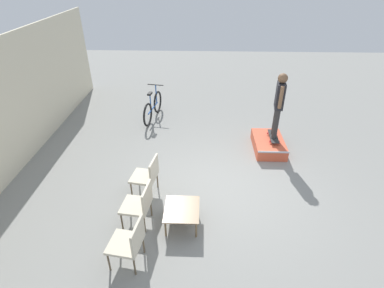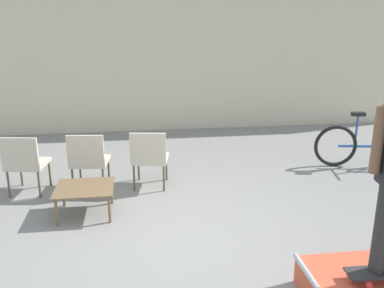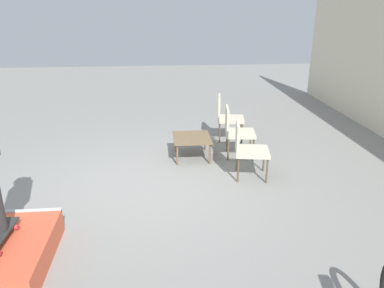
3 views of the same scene
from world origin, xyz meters
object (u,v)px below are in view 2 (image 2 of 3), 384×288
Objects in this scene: skate_ramp_box at (375,287)px; patio_chair_center at (89,158)px; patio_chair_left at (25,161)px; patio_chair_right at (149,156)px; bicycle at (366,145)px; coffee_table at (85,190)px.

skate_ramp_box is 1.42× the size of patio_chair_center.
patio_chair_left is 1.77m from patio_chair_right.
bicycle reaches higher than skate_ramp_box.
coffee_table is 0.83× the size of patio_chair_center.
patio_chair_left is (-0.90, 0.78, 0.17)m from coffee_table.
patio_chair_left and patio_chair_right have the same top height.
patio_chair_left is at bearing 9.39° from patio_chair_right.
patio_chair_center is 0.88m from patio_chair_right.
patio_chair_right reaches higher than coffee_table.
bicycle is at bearing -166.38° from patio_chair_left.
patio_chair_right is at bearing 123.28° from skate_ramp_box.
skate_ramp_box is at bearing 150.56° from patio_chair_left.
coffee_table is at bearing -155.23° from bicycle.
skate_ramp_box is at bearing 132.67° from patio_chair_right.
patio_chair_center is (-2.81, 2.94, 0.36)m from skate_ramp_box.
patio_chair_left is at bearing 141.56° from skate_ramp_box.
patio_chair_right is at bearing 41.77° from coffee_table.
patio_chair_center is (0.89, -0.00, 0.00)m from patio_chair_left.
patio_chair_right is at bearing -172.77° from patio_chair_center.
patio_chair_right is (1.77, 0.00, 0.00)m from patio_chair_left.
coffee_table is at bearing 51.16° from patio_chair_right.
bicycle is at bearing 15.02° from coffee_table.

